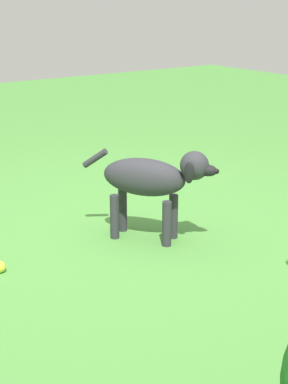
# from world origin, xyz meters

# --- Properties ---
(ground) EXTENTS (14.00, 14.00, 0.00)m
(ground) POSITION_xyz_m (0.00, 0.00, 0.00)
(ground) COLOR #478438
(dog) EXTENTS (0.74, 0.53, 0.59)m
(dog) POSITION_xyz_m (-0.09, -0.15, 0.39)
(dog) COLOR #2D2D33
(dog) RESTS_ON ground
(tennis_ball_1) EXTENTS (0.07, 0.07, 0.07)m
(tennis_ball_1) POSITION_xyz_m (0.01, 0.80, 0.03)
(tennis_ball_1) COLOR yellow
(tennis_ball_1) RESTS_ON ground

